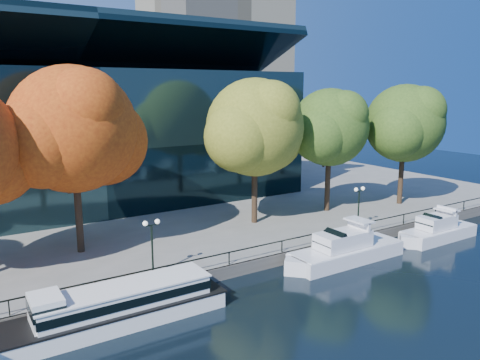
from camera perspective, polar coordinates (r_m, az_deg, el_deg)
ground at (r=33.67m, az=1.63°, el=-13.53°), size 160.00×160.00×0.00m
promenade at (r=65.43m, az=-16.59°, el=-1.31°), size 90.00×67.08×1.00m
railing at (r=35.46m, az=-1.34°, el=-8.83°), size 88.20×0.08×0.99m
convention_building at (r=58.84m, az=-19.51°, el=5.07°), size 50.00×24.57×21.43m
tour_boat at (r=29.99m, az=-15.37°, el=-14.67°), size 14.71×3.28×2.79m
cruiser_near at (r=39.58m, az=12.44°, el=-8.32°), size 11.60×2.99×3.36m
cruiser_far at (r=47.73m, az=22.80°, el=-5.68°), size 9.33×2.59×3.05m
tree_2 at (r=38.55m, az=-19.36°, el=5.55°), size 12.33×10.11×14.86m
tree_3 at (r=44.88m, az=2.08°, el=6.17°), size 11.68×9.58×14.05m
tree_4 at (r=50.47m, az=11.05°, el=6.12°), size 10.22×8.38×13.09m
tree_5 at (r=55.81m, az=19.57°, el=6.34°), size 10.85×8.89×13.55m
lamp_1 at (r=33.52m, az=-10.71°, el=-6.54°), size 1.26×0.36×4.03m
lamp_2 at (r=45.02m, az=14.31°, el=-2.15°), size 1.26×0.36×4.03m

